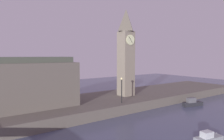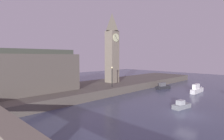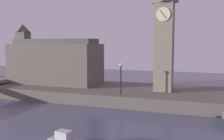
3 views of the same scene
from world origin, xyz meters
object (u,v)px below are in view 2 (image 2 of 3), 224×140
at_px(streetlamp, 112,74).
at_px(boat_ferry_white, 197,89).
at_px(parliament_hall, 30,71).
at_px(clock_tower, 112,47).
at_px(boat_cruiser_grey, 182,105).
at_px(boat_barge_dark, 164,87).

height_order(streetlamp, boat_ferry_white, streetlamp).
distance_m(parliament_hall, boat_ferry_white, 31.92).
bearing_deg(streetlamp, clock_tower, 44.49).
distance_m(clock_tower, streetlamp, 8.49).
bearing_deg(clock_tower, boat_cruiser_grey, -102.47).
height_order(parliament_hall, streetlamp, parliament_hall).
relative_size(clock_tower, boat_barge_dark, 3.56).
bearing_deg(parliament_hall, clock_tower, -4.16).
bearing_deg(parliament_hall, boat_barge_dark, -20.34).
distance_m(boat_cruiser_grey, boat_barge_dark, 15.77).
relative_size(parliament_hall, boat_barge_dark, 3.26).
height_order(streetlamp, boat_cruiser_grey, streetlamp).
height_order(boat_barge_dark, boat_ferry_white, boat_ferry_white).
relative_size(clock_tower, parliament_hall, 1.09).
distance_m(clock_tower, boat_cruiser_grey, 20.68).
relative_size(boat_cruiser_grey, boat_barge_dark, 0.85).
bearing_deg(boat_barge_dark, boat_ferry_white, -83.87).
distance_m(clock_tower, boat_barge_dark, 14.92).
bearing_deg(clock_tower, boat_barge_dark, -44.92).
bearing_deg(boat_cruiser_grey, clock_tower, 77.53).
height_order(clock_tower, parliament_hall, clock_tower).
bearing_deg(clock_tower, streetlamp, -135.51).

